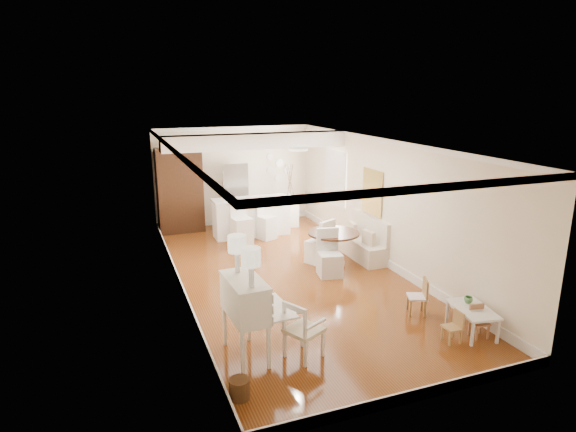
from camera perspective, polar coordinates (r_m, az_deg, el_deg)
room at (r=9.96m, az=-0.33°, el=4.17°), size 9.00×9.04×2.82m
secretary_bureau at (r=7.14m, az=-5.08°, el=-11.98°), size 1.01×1.02×1.22m
gustavian_armchair at (r=7.19m, az=1.89°, el=-13.22°), size 0.69×0.69×0.89m
wicker_basket at (r=6.53m, az=-5.76°, el=-19.69°), size 0.34×0.34×0.27m
kids_table at (r=8.46m, az=20.94°, el=-11.49°), size 0.66×0.94×0.43m
kids_chair_a at (r=8.05m, az=18.88°, el=-12.34°), size 0.26×0.26×0.52m
kids_chair_b at (r=8.79m, az=15.04°, el=-9.17°), size 0.42×0.42×0.66m
kids_chair_c at (r=8.34m, az=21.75°, el=-11.58°), size 0.29×0.29×0.53m
banquette at (r=11.28m, az=8.71°, el=-2.53°), size 0.52×1.60×0.98m
dining_table at (r=10.74m, az=5.37°, el=-3.90°), size 1.48×1.48×0.77m
slip_chair_near at (r=10.12m, az=4.98°, el=-4.43°), size 0.54×0.56×0.99m
slip_chair_far at (r=10.85m, az=3.76°, el=-2.98°), size 0.67×0.68×1.02m
breakfast_counter at (r=12.88m, az=-4.35°, el=-0.10°), size 2.05×0.65×1.03m
bar_stool_left at (r=12.03m, az=-5.51°, el=-0.92°), size 0.52×0.52×1.14m
bar_stool_right at (r=12.56m, az=-2.56°, el=-0.60°), size 0.51×0.51×0.97m
pantry_cabinet at (r=13.42m, az=-12.71°, el=2.98°), size 1.20×0.60×2.30m
fridge at (r=13.82m, az=-4.82°, el=2.57°), size 0.75×0.65×1.80m
sideboard at (r=13.97m, az=0.23°, el=0.57°), size 0.47×0.84×0.76m
pencil_cup at (r=8.51m, az=20.58°, el=-9.29°), size 0.18×0.18×0.11m
branch_vase at (r=13.87m, az=0.08°, el=2.47°), size 0.22×0.22×0.18m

